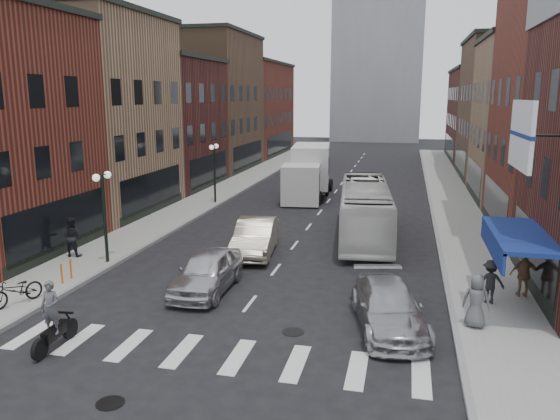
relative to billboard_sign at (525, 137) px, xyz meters
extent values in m
plane|color=black|center=(-8.59, -0.50, -6.13)|extent=(160.00, 160.00, 0.00)
cube|color=gray|center=(-17.09, 21.50, -6.06)|extent=(3.00, 74.00, 0.15)
cube|color=gray|center=(-0.09, 21.50, -6.06)|extent=(3.00, 74.00, 0.15)
cube|color=gray|center=(-15.59, 21.50, -6.13)|extent=(0.20, 74.00, 0.16)
cube|color=gray|center=(-1.59, 21.50, -6.13)|extent=(0.20, 74.00, 0.16)
cube|color=silver|center=(-8.59, -3.50, -6.13)|extent=(12.00, 2.20, 0.01)
cube|color=black|center=(-18.61, 4.00, -4.53)|extent=(0.08, 7.20, 2.20)
cube|color=#906D4F|center=(-23.59, 13.50, -0.13)|extent=(10.00, 10.00, 12.00)
cube|color=black|center=(-18.61, 13.50, -4.53)|extent=(0.08, 8.00, 2.20)
cube|color=black|center=(-23.59, 13.50, 6.02)|extent=(10.30, 10.20, 0.30)
cube|color=#3F1816|center=(-23.59, 23.50, -1.13)|extent=(10.00, 10.00, 10.00)
cube|color=black|center=(-18.61, 23.50, -4.53)|extent=(0.08, 8.00, 2.20)
cube|color=black|center=(-23.59, 23.50, 4.02)|extent=(10.30, 10.20, 0.30)
cube|color=brown|center=(-23.59, 34.50, 0.37)|extent=(10.00, 12.00, 13.00)
cube|color=black|center=(-18.61, 34.50, -4.53)|extent=(0.08, 9.60, 2.20)
cube|color=black|center=(-23.59, 34.50, 7.02)|extent=(10.30, 12.20, 0.30)
cube|color=maroon|center=(-23.59, 48.50, -0.63)|extent=(10.00, 16.00, 11.00)
cube|color=black|center=(-18.61, 48.50, -4.53)|extent=(0.08, 12.80, 2.20)
cube|color=black|center=(-23.59, 48.50, 5.02)|extent=(10.30, 16.20, 0.30)
cube|color=black|center=(1.43, 4.00, -4.53)|extent=(0.08, 7.20, 2.20)
cube|color=black|center=(1.43, 13.50, -4.53)|extent=(0.08, 8.00, 2.20)
cube|color=#906D4F|center=(6.41, 23.50, -0.63)|extent=(10.00, 10.00, 11.00)
cube|color=black|center=(1.43, 23.50, -4.53)|extent=(0.08, 8.00, 2.20)
cube|color=brown|center=(6.41, 34.50, -0.13)|extent=(10.00, 12.00, 12.00)
cube|color=black|center=(1.43, 34.50, -4.53)|extent=(0.08, 9.60, 2.20)
cube|color=black|center=(6.41, 34.50, 6.02)|extent=(10.30, 12.20, 0.30)
cube|color=#3F1816|center=(6.41, 48.50, -1.13)|extent=(10.00, 16.00, 10.00)
cube|color=black|center=(1.43, 48.50, -4.53)|extent=(0.08, 12.80, 2.20)
cube|color=black|center=(6.41, 48.50, 4.02)|extent=(10.30, 16.20, 0.30)
cube|color=navy|center=(0.51, 2.00, -3.43)|extent=(1.80, 5.00, 0.15)
cube|color=navy|center=(-0.34, 2.00, -3.78)|extent=(0.10, 5.00, 0.70)
cylinder|color=black|center=(0.61, 0.00, 0.07)|extent=(1.40, 0.08, 0.08)
cube|color=silver|center=(-0.09, 0.00, 0.07)|extent=(0.12, 3.00, 2.00)
cylinder|color=black|center=(-15.99, 3.50, -4.13)|extent=(0.14, 0.14, 4.00)
cylinder|color=black|center=(-15.99, 3.50, -2.13)|extent=(0.06, 0.90, 0.06)
sphere|color=white|center=(-15.99, 3.05, -2.18)|extent=(0.32, 0.32, 0.32)
sphere|color=white|center=(-15.99, 3.95, -2.18)|extent=(0.32, 0.32, 0.32)
cylinder|color=black|center=(-15.99, 17.50, -4.13)|extent=(0.14, 0.14, 4.00)
cylinder|color=black|center=(-15.99, 17.50, -2.13)|extent=(0.06, 0.90, 0.06)
sphere|color=white|center=(-15.99, 17.05, -2.18)|extent=(0.32, 0.32, 0.32)
sphere|color=white|center=(-15.99, 17.95, -2.18)|extent=(0.32, 0.32, 0.32)
cylinder|color=#D8590C|center=(-16.19, 0.50, -5.58)|extent=(0.08, 0.08, 0.80)
cylinder|color=#D8590C|center=(-16.19, 1.10, -5.58)|extent=(0.08, 0.08, 0.80)
cube|color=silver|center=(-10.24, 18.70, -4.72)|extent=(2.83, 3.02, 2.62)
cube|color=black|center=(-10.24, 18.70, -4.46)|extent=(2.72, 1.77, 1.15)
cube|color=silver|center=(-10.24, 22.68, -3.93)|extent=(3.27, 5.73, 3.04)
cube|color=navy|center=(-10.24, 22.68, -3.93)|extent=(2.90, 2.41, 1.26)
cube|color=black|center=(-10.24, 22.47, -5.66)|extent=(3.13, 7.05, 0.37)
cylinder|color=black|center=(-11.45, 18.91, -5.66)|extent=(0.29, 0.94, 0.94)
cylinder|color=black|center=(-9.03, 18.91, -5.66)|extent=(0.29, 0.94, 0.94)
cylinder|color=black|center=(-11.45, 22.47, -5.66)|extent=(0.29, 0.94, 0.94)
cylinder|color=black|center=(-9.03, 22.47, -5.66)|extent=(0.29, 0.94, 0.94)
cylinder|color=black|center=(-11.45, 24.57, -5.66)|extent=(0.29, 0.94, 0.94)
cylinder|color=black|center=(-9.03, 24.57, -5.66)|extent=(0.29, 0.94, 0.94)
cylinder|color=black|center=(-13.18, -3.48, -5.82)|extent=(0.13, 0.64, 0.64)
cylinder|color=black|center=(-13.18, -4.92, -5.82)|extent=(0.13, 0.64, 0.64)
cube|color=black|center=(-13.18, -4.20, -5.60)|extent=(0.37, 1.17, 0.34)
cube|color=black|center=(-13.18, -3.67, -5.22)|extent=(0.53, 0.12, 0.06)
imported|color=#505157|center=(-13.18, -4.29, -4.81)|extent=(0.62, 0.44, 1.59)
imported|color=silver|center=(-5.32, 10.83, -4.67)|extent=(3.48, 10.71, 2.93)
imported|color=silver|center=(-10.53, 1.39, -5.35)|extent=(1.90, 4.62, 1.57)
imported|color=beige|center=(-10.08, 6.63, -5.32)|extent=(2.33, 5.12, 1.63)
imported|color=#A6A6AB|center=(-3.67, -0.50, -5.42)|extent=(3.02, 5.23, 1.43)
imported|color=black|center=(-16.40, -1.76, -5.47)|extent=(1.35, 2.05, 1.02)
imported|color=black|center=(-17.97, 3.91, -5.07)|extent=(0.91, 0.56, 1.82)
imported|color=black|center=(-0.27, 2.18, -5.20)|extent=(1.05, 0.59, 1.56)
imported|color=#8E6748|center=(1.01, 3.09, -5.14)|extent=(1.03, 0.59, 1.69)
imported|color=#54575B|center=(-0.99, -0.11, -5.12)|extent=(0.94, 0.70, 1.73)
camera|label=1|loc=(-3.35, -17.25, 1.21)|focal=35.00mm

